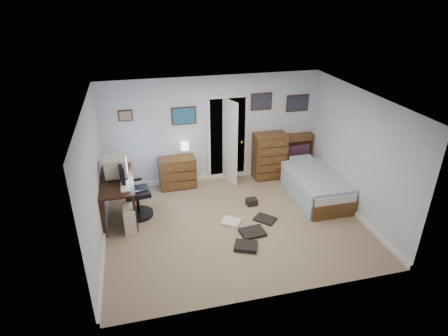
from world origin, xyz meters
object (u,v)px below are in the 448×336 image
Objects in this scene: computer_desk at (112,189)px; low_dresser at (177,173)px; tall_dresser at (269,156)px; office_chair at (134,197)px; bed at (314,185)px.

computer_desk is 1.78× the size of low_dresser.
computer_desk is 1.31× the size of tall_dresser.
office_chair is at bearing -135.81° from low_dresser.
office_chair reaches higher than bed.
low_dresser is (1.00, 1.04, -0.09)m from office_chair.
bed is (0.65, -1.13, -0.27)m from tall_dresser.
office_chair is 3.88m from bed.
office_chair reaches higher than computer_desk.
bed is at bearing -60.19° from tall_dresser.
low_dresser is 3.10m from bed.
low_dresser is (1.41, 0.94, -0.28)m from computer_desk.
computer_desk is at bearing 177.16° from bed.
computer_desk is at bearing -165.96° from tall_dresser.
tall_dresser is (3.22, 1.01, 0.10)m from office_chair.
tall_dresser is 0.59× the size of bed.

